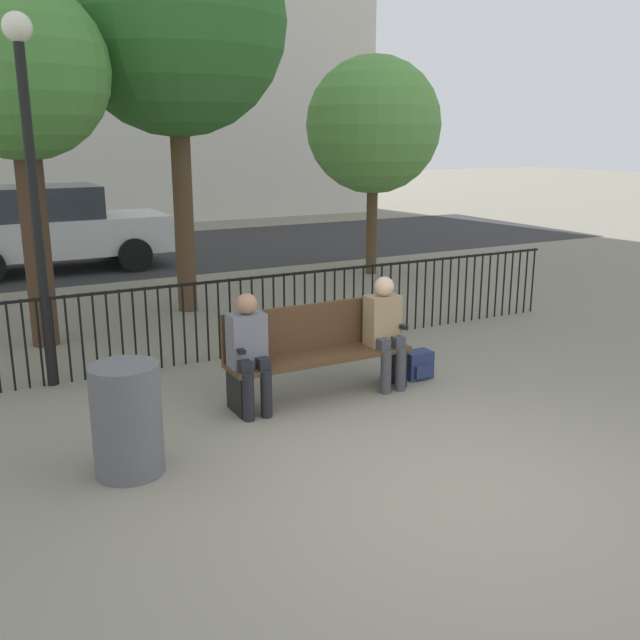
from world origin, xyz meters
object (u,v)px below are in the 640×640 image
Objects in this scene: lamp_post at (29,149)px; trash_bin at (127,420)px; tree_3 at (19,75)px; park_bench at (316,347)px; seated_person_1 at (385,326)px; tree_0 at (374,126)px; seated_person_0 at (249,347)px; parked_car_0 at (49,227)px; backpack at (418,365)px; tree_1 at (174,23)px.

trash_bin is at bearing -84.58° from lamp_post.
park_bench is at bearing -55.95° from tree_3.
seated_person_1 is 6.62m from tree_0.
seated_person_1 is at bearing -29.25° from lamp_post.
tree_3 reaches higher than seated_person_0.
seated_person_0 is at bearing -179.97° from seated_person_1.
tree_3 is at bearing 90.94° from trash_bin.
tree_3 is 1.02× the size of parked_car_0.
tree_3 reaches higher than backpack.
trash_bin is (0.23, -2.40, -1.98)m from lamp_post.
parked_car_0 is at bearing 103.41° from seated_person_1.
tree_1 is at bearing 106.23° from backpack.
lamp_post is at bearing 95.42° from trash_bin.
seated_person_0 is at bearing -47.95° from lamp_post.
park_bench is 2.25m from trash_bin.
seated_person_1 is at bearing -10.28° from park_bench.
seated_person_0 is at bearing -67.47° from tree_3.
seated_person_1 is 2.91m from trash_bin.
parked_car_0 is at bearing 80.83° from tree_3.
seated_person_0 is 0.27× the size of parked_car_0.
backpack is at bearing 1.63° from seated_person_0.
parked_car_0 is at bearing 149.12° from tree_0.
tree_0 is (3.24, 5.39, 2.06)m from seated_person_1.
seated_person_0 is at bearing -131.39° from tree_0.
seated_person_1 is 1.33× the size of trash_bin.
backpack is 3.39m from trash_bin.
tree_1 reaches higher than tree_3.
parked_car_0 is at bearing 93.56° from seated_person_0.
tree_3 reaches higher than park_bench.
parked_car_0 is (-5.28, 3.16, -1.87)m from tree_0.
tree_0 reaches higher than trash_bin.
parked_car_0 is at bearing 98.84° from park_bench.
trash_bin is at bearing -94.81° from parked_car_0.
parked_car_0 is (-0.53, 8.55, 0.20)m from seated_person_0.
seated_person_1 is 0.30× the size of tree_0.
tree_3 reaches higher than trash_bin.
tree_3 is at bearing 130.98° from seated_person_1.
tree_0 reaches higher than seated_person_0.
seated_person_0 is (-0.78, -0.13, 0.15)m from park_bench.
seated_person_1 is at bearing -173.34° from backpack.
tree_0 is at bearing -30.88° from parked_car_0.
lamp_post is at bearing 132.05° from seated_person_0.
seated_person_0 reaches higher than park_bench.
tree_3 is (-2.88, 3.32, 2.56)m from seated_person_1.
park_bench is 0.76m from seated_person_1.
backpack is at bearing -73.52° from parked_car_0.
park_bench reaches higher than backpack.
seated_person_0 is 0.99× the size of seated_person_1.
lamp_post is at bearing -95.72° from tree_3.
tree_1 is 5.53m from parked_car_0.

